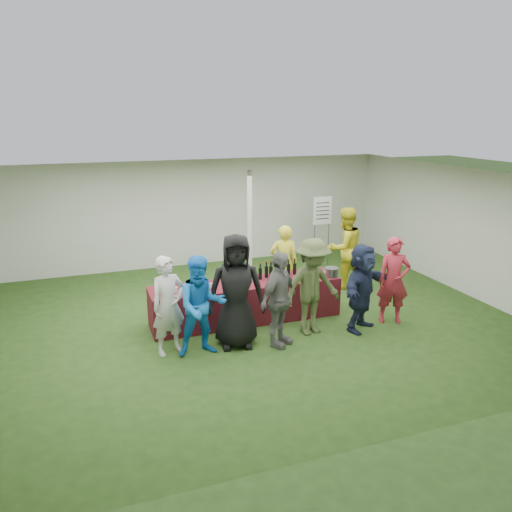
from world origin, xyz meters
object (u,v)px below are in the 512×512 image
object	(u,v)px
customer_0	(168,306)
staff_pourer	(284,263)
wine_list_sign	(322,216)
staff_back	(345,248)
customer_3	(279,300)
customer_5	(362,287)
customer_4	(312,287)
dump_bucket	(331,272)
customer_6	(394,280)
serving_table	(246,301)
customer_1	(202,306)
customer_2	(236,291)

from	to	relation	value
customer_0	staff_pourer	bearing A→B (deg)	10.64
wine_list_sign	staff_back	size ratio (longest dim) A/B	0.99
customer_3	customer_5	xyz separation A→B (m)	(1.65, 0.10, -0.02)
customer_0	customer_4	distance (m)	2.51
dump_bucket	customer_6	size ratio (longest dim) A/B	0.16
wine_list_sign	staff_back	world-z (taller)	staff_back
dump_bucket	staff_back	size ratio (longest dim) A/B	0.15
customer_4	customer_5	world-z (taller)	customer_4
staff_pourer	customer_5	xyz separation A→B (m)	(0.74, -1.86, 0.00)
serving_table	dump_bucket	size ratio (longest dim) A/B	13.49
staff_pourer	customer_6	world-z (taller)	customer_6
customer_1	customer_4	world-z (taller)	customer_4
customer_1	customer_6	world-z (taller)	customer_1
customer_0	customer_3	world-z (taller)	customer_0
staff_pourer	serving_table	bearing A→B (deg)	53.07
customer_1	customer_4	bearing A→B (deg)	5.50
dump_bucket	staff_pourer	size ratio (longest dim) A/B	0.17
wine_list_sign	staff_back	xyz separation A→B (m)	(-0.25, -1.61, -0.40)
staff_pourer	customer_3	size ratio (longest dim) A/B	0.98
dump_bucket	customer_2	xyz separation A→B (m)	(-2.17, -0.74, 0.13)
serving_table	staff_back	distance (m)	2.92
dump_bucket	customer_3	distance (m)	1.79
customer_0	customer_5	size ratio (longest dim) A/B	1.02
serving_table	customer_0	bearing A→B (deg)	-152.10
wine_list_sign	customer_6	world-z (taller)	wine_list_sign
customer_2	customer_6	bearing A→B (deg)	10.42
dump_bucket	customer_6	bearing A→B (deg)	-41.36
customer_1	customer_2	world-z (taller)	customer_2
serving_table	customer_5	xyz separation A→B (m)	(1.82, -1.09, 0.43)
customer_4	customer_6	xyz separation A→B (m)	(1.65, -0.05, -0.06)
customer_0	customer_4	bearing A→B (deg)	-22.49
customer_6	customer_1	bearing A→B (deg)	-158.01
customer_3	customer_4	distance (m)	0.78
staff_pourer	customer_4	xyz separation A→B (m)	(-0.18, -1.71, 0.07)
serving_table	customer_2	bearing A→B (deg)	-117.19
staff_back	customer_0	world-z (taller)	staff_back
serving_table	staff_back	world-z (taller)	staff_back
staff_pourer	staff_back	world-z (taller)	staff_back
customer_0	dump_bucket	bearing A→B (deg)	-9.47
staff_pourer	customer_6	xyz separation A→B (m)	(1.47, -1.76, 0.01)
customer_1	wine_list_sign	bearing A→B (deg)	44.59
serving_table	staff_back	xyz separation A→B (m)	(2.67, 1.05, 0.54)
customer_2	customer_6	xyz separation A→B (m)	(3.05, -0.04, -0.15)
customer_6	staff_back	bearing A→B (deg)	107.48
customer_1	customer_2	bearing A→B (deg)	12.09
customer_1	customer_5	bearing A→B (deg)	1.40
customer_5	customer_6	distance (m)	0.74
serving_table	dump_bucket	xyz separation A→B (m)	(1.67, -0.22, 0.46)
staff_pourer	customer_4	distance (m)	1.72
customer_0	customer_3	bearing A→B (deg)	-31.47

